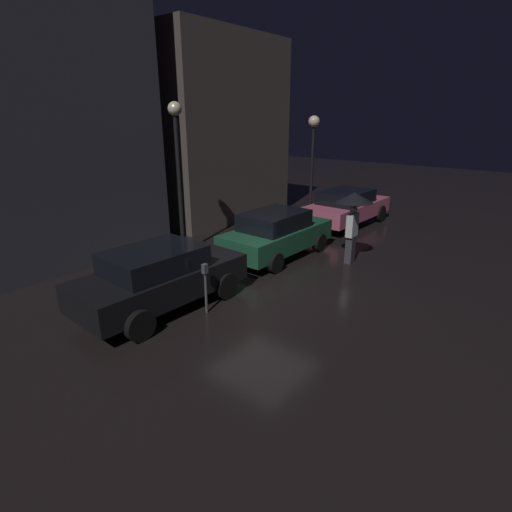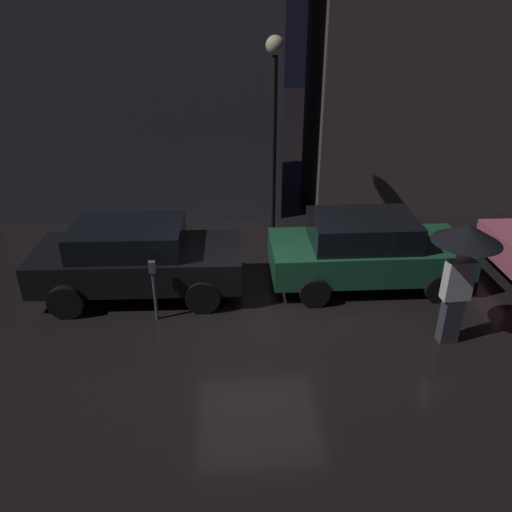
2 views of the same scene
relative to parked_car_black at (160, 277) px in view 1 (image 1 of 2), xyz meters
name	(u,v)px [view 1 (image 1 of 2)]	position (x,y,z in m)	size (l,w,h in m)	color
ground_plane	(263,289)	(2.33, -1.26, -0.78)	(60.00, 60.00, 0.00)	black
building_facade_left	(11,84)	(-0.40, 5.24, 4.35)	(7.51, 3.00, 10.26)	#3D3D47
building_facade_right	(218,130)	(7.48, 5.24, 2.94)	(6.23, 3.00, 7.43)	#564C47
parked_car_black	(160,277)	(0.00, 0.00, 0.00)	(4.15, 1.95, 1.49)	black
parked_car_green	(276,233)	(4.67, 0.05, -0.02)	(4.03, 1.92, 1.48)	#1E5638
parked_car_pink	(347,206)	(9.65, 0.10, 0.00)	(4.43, 2.02, 1.46)	#DB6684
pedestrian_with_umbrella	(354,208)	(5.59, -2.10, 0.95)	(1.10, 1.10, 2.21)	#383842
parking_meter	(205,283)	(0.45, -1.05, -0.03)	(0.12, 0.10, 1.21)	#4C5154
street_lamp_near	(178,152)	(2.99, 2.64, 2.47)	(0.42, 0.42, 4.73)	black
street_lamp_far	(313,139)	(11.24, 2.82, 2.52)	(0.52, 0.52, 4.32)	black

